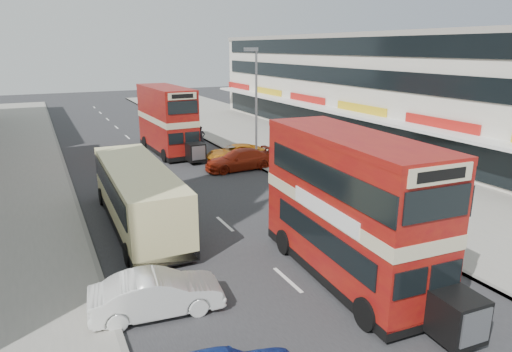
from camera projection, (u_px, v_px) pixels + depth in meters
ground at (318, 307)px, 14.67m from camera, size 160.00×160.00×0.00m
road_surface at (160, 166)px, 31.92m from camera, size 12.00×90.00×0.01m
pavement_right at (304, 149)px, 36.98m from camera, size 12.00×90.00×0.15m
kerb_left at (68, 176)px, 29.31m from camera, size 0.20×90.00×0.16m
kerb_right at (239, 157)px, 34.48m from camera, size 0.20×90.00×0.16m
commercial_row at (369, 87)px, 40.80m from camera, size 9.90×46.20×9.30m
street_lamp at (255, 97)px, 31.63m from camera, size 1.00×0.20×8.12m
bus_main at (349, 207)px, 15.91m from camera, size 3.09×9.48×5.14m
bus_second at (167, 120)px, 35.39m from camera, size 2.79×9.16×5.03m
coach at (138, 194)px, 20.95m from camera, size 2.77×10.18×2.69m
car_left_front at (157, 294)px, 14.18m from camera, size 4.29×1.91×1.37m
car_right_a at (239, 160)px, 30.95m from camera, size 4.81×1.96×1.39m
car_right_b at (236, 153)px, 33.22m from camera, size 4.50×2.12×1.24m
car_right_c at (176, 127)px, 43.92m from camera, size 4.05×1.82×1.35m
pedestrian_near at (315, 165)px, 28.35m from camera, size 0.77×0.77×1.75m
cyclist at (201, 145)px, 35.10m from camera, size 0.71×1.75×2.29m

